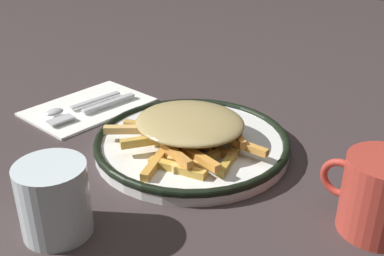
# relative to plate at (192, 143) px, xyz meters

# --- Properties ---
(ground_plane) EXTENTS (2.60, 2.60, 0.00)m
(ground_plane) POSITION_rel_plate_xyz_m (0.00, 0.00, -0.01)
(ground_plane) COLOR #3A2F30
(plate) EXTENTS (0.30, 0.30, 0.02)m
(plate) POSITION_rel_plate_xyz_m (0.00, 0.00, 0.00)
(plate) COLOR white
(plate) RESTS_ON ground_plane
(fries_heap) EXTENTS (0.24, 0.21, 0.04)m
(fries_heap) POSITION_rel_plate_xyz_m (-0.00, 0.01, 0.03)
(fries_heap) COLOR #F6C165
(fries_heap) RESTS_ON plate
(napkin) EXTENTS (0.16, 0.22, 0.01)m
(napkin) POSITION_rel_plate_xyz_m (0.25, -0.01, -0.01)
(napkin) COLOR white
(napkin) RESTS_ON ground_plane
(fork) EXTENTS (0.04, 0.18, 0.01)m
(fork) POSITION_rel_plate_xyz_m (0.22, 0.00, -0.00)
(fork) COLOR silver
(fork) RESTS_ON napkin
(spoon) EXTENTS (0.04, 0.15, 0.01)m
(spoon) POSITION_rel_plate_xyz_m (0.25, 0.03, -0.00)
(spoon) COLOR silver
(spoon) RESTS_ON napkin
(water_glass) EXTENTS (0.08, 0.08, 0.09)m
(water_glass) POSITION_rel_plate_xyz_m (0.01, 0.25, 0.03)
(water_glass) COLOR silver
(water_glass) RESTS_ON ground_plane
(coffee_mug) EXTENTS (0.12, 0.09, 0.09)m
(coffee_mug) POSITION_rel_plate_xyz_m (-0.28, 0.02, 0.03)
(coffee_mug) COLOR #AF392D
(coffee_mug) RESTS_ON ground_plane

